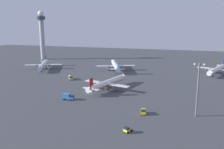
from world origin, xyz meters
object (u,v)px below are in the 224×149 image
at_px(fuel_truck, 71,77).
at_px(airplane_taxiway_distant, 218,69).
at_px(airplane_terminal_side, 43,65).
at_px(apron_light_west, 198,86).
at_px(airplane_mid_apron, 107,83).
at_px(pushback_tug, 127,130).
at_px(baggage_tractor, 143,111).
at_px(airplane_far_stand, 116,66).
at_px(catering_truck, 68,97).
at_px(control_tower, 42,32).

bearing_deg(fuel_truck, airplane_taxiway_distant, 171.24).
height_order(airplane_terminal_side, airplane_taxiway_distant, airplane_taxiway_distant).
relative_size(airplane_taxiway_distant, fuel_truck, 5.55).
bearing_deg(apron_light_west, airplane_taxiway_distant, 78.12).
bearing_deg(airplane_mid_apron, airplane_terminal_side, 164.17).
distance_m(airplane_terminal_side, pushback_tug, 128.33).
relative_size(fuel_truck, apron_light_west, 0.29).
bearing_deg(baggage_tractor, airplane_far_stand, -77.84).
xyz_separation_m(airplane_far_stand, catering_truck, (-4.54, -76.57, -2.08)).
relative_size(airplane_far_stand, catering_truck, 6.33).
bearing_deg(pushback_tug, airplane_far_stand, -42.70).
bearing_deg(catering_truck, airplane_far_stand, 174.07).
bearing_deg(pushback_tug, airplane_terminal_side, -16.54).
relative_size(pushback_tug, apron_light_west, 0.16).
bearing_deg(airplane_far_stand, catering_truck, -113.78).
height_order(catering_truck, apron_light_west, apron_light_west).
distance_m(airplane_mid_apron, airplane_far_stand, 53.86).
relative_size(baggage_tractor, pushback_tug, 1.24).
xyz_separation_m(airplane_terminal_side, fuel_truck, (34.88, -26.21, -2.18)).
height_order(control_tower, catering_truck, control_tower).
distance_m(airplane_far_stand, pushback_tug, 109.79).
xyz_separation_m(airplane_far_stand, fuel_truck, (-20.89, -37.09, -2.30)).
bearing_deg(airplane_terminal_side, apron_light_west, 126.19).
distance_m(airplane_mid_apron, airplane_taxiway_distant, 87.77).
bearing_deg(airplane_far_stand, airplane_taxiway_distant, -16.09).
xyz_separation_m(fuel_truck, apron_light_west, (76.27, -45.64, 11.54)).
height_order(airplane_far_stand, airplane_taxiway_distant, airplane_far_stand).
xyz_separation_m(airplane_mid_apron, apron_light_west, (46.66, -29.58, 9.38)).
xyz_separation_m(control_tower, apron_light_west, (137.04, -116.69, -13.51)).
height_order(airplane_terminal_side, catering_truck, airplane_terminal_side).
relative_size(control_tower, baggage_tractor, 10.49).
height_order(airplane_terminal_side, fuel_truck, airplane_terminal_side).
xyz_separation_m(catering_truck, fuel_truck, (-16.35, 39.48, -0.21)).
relative_size(catering_truck, pushback_tug, 1.61).
bearing_deg(fuel_truck, airplane_terminal_side, -69.90).
relative_size(airplane_mid_apron, airplane_terminal_side, 1.01).
distance_m(airplane_far_stand, apron_light_west, 99.99).
relative_size(control_tower, airplane_mid_apron, 1.30).
xyz_separation_m(airplane_far_stand, airplane_taxiway_distant, (73.96, 5.56, -0.03)).
bearing_deg(airplane_far_stand, airplane_terminal_side, 170.65).
bearing_deg(fuel_truck, apron_light_west, 116.13).
xyz_separation_m(airplane_terminal_side, airplane_taxiway_distant, (129.72, 16.45, 0.09)).
bearing_deg(pushback_tug, apron_light_west, -106.28).
distance_m(airplane_terminal_side, airplane_far_stand, 56.82).
xyz_separation_m(airplane_taxiway_distant, apron_light_west, (-18.57, -88.29, 9.27)).
distance_m(control_tower, airplane_far_stand, 91.32).
height_order(airplane_mid_apron, airplane_far_stand, airplane_far_stand).
height_order(control_tower, airplane_mid_apron, control_tower).
distance_m(airplane_mid_apron, airplane_terminal_side, 77.11).
bearing_deg(airplane_mid_apron, apron_light_west, -14.97).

